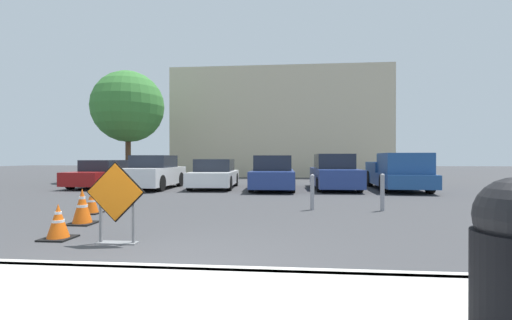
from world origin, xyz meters
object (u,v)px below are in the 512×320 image
traffic_cone_second (82,207)px  parked_car_nearest (104,174)px  traffic_cone_third (92,202)px  parked_car_fourth (273,174)px  bollard_nearest (312,191)px  parked_car_third (214,175)px  pickup_truck (399,174)px  parked_car_fifth (334,173)px  road_closed_sign (116,200)px  bollard_second (382,191)px  traffic_cone_nearest (58,222)px  parked_car_second (153,173)px

traffic_cone_second → parked_car_nearest: bearing=116.9°
traffic_cone_third → parked_car_fourth: bearing=58.8°
traffic_cone_second → bollard_nearest: bearing=25.9°
parked_car_third → pickup_truck: bearing=175.5°
parked_car_nearest → parked_car_fifth: (11.03, -0.15, 0.11)m
road_closed_sign → bollard_second: road_closed_sign is taller
traffic_cone_third → pickup_truck: size_ratio=0.12×
traffic_cone_nearest → pickup_truck: size_ratio=0.12×
traffic_cone_second → parked_car_nearest: size_ratio=0.18×
traffic_cone_third → parked_car_fourth: 8.31m
road_closed_sign → pickup_truck: size_ratio=0.26×
parked_car_second → parked_car_fourth: parked_car_second is taller
road_closed_sign → bollard_nearest: road_closed_sign is taller
parked_car_third → parked_car_fourth: bearing=169.0°
parked_car_nearest → bollard_nearest: bearing=147.0°
parked_car_nearest → pickup_truck: pickup_truck is taller
parked_car_second → parked_car_fifth: bearing=-177.0°
bollard_nearest → road_closed_sign: bearing=-130.9°
road_closed_sign → parked_car_second: (-3.36, 9.92, -0.01)m
traffic_cone_nearest → parked_car_third: (0.57, 10.18, 0.33)m
traffic_cone_third → parked_car_fifth: (7.06, 7.50, 0.42)m
parked_car_nearest → bollard_second: (11.44, -6.53, -0.08)m
bollard_nearest → bollard_second: bollard_second is taller
traffic_cone_second → traffic_cone_third: 1.45m
road_closed_sign → traffic_cone_nearest: 1.27m
parked_car_second → parked_car_fifth: parked_car_fifth is taller
traffic_cone_nearest → bollard_second: bollard_second is taller
parked_car_third → parked_car_fifth: parked_car_fifth is taller
traffic_cone_nearest → parked_car_second: (-2.19, 9.68, 0.42)m
parked_car_fourth → pickup_truck: size_ratio=0.86×
parked_car_third → traffic_cone_third: bearing=76.1°
parked_car_third → bollard_second: (5.93, -6.41, -0.10)m
pickup_truck → bollard_nearest: 7.38m
parked_car_fifth → traffic_cone_nearest: bearing=58.0°
traffic_cone_second → parked_car_fourth: size_ratio=0.17×
parked_car_second → parked_car_fourth: size_ratio=0.94×
parked_car_fourth → bollard_nearest: 6.13m
parked_car_fifth → road_closed_sign: bearing=63.6°
traffic_cone_nearest → parked_car_fifth: parked_car_fifth is taller
traffic_cone_nearest → pickup_truck: bearing=48.2°
parked_car_fifth → bollard_second: size_ratio=4.46×
traffic_cone_second → bollard_second: size_ratio=0.76×
road_closed_sign → parked_car_fourth: 10.22m
traffic_cone_third → parked_car_fourth: parked_car_fourth is taller
parked_car_nearest → bollard_nearest: 11.60m
traffic_cone_third → parked_car_fifth: bearing=46.7°
parked_car_third → parked_car_fifth: size_ratio=0.92×
parked_car_fifth → bollard_nearest: size_ratio=4.57×
parked_car_second → bollard_nearest: parked_car_second is taller
parked_car_third → traffic_cone_second: bearing=81.5°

